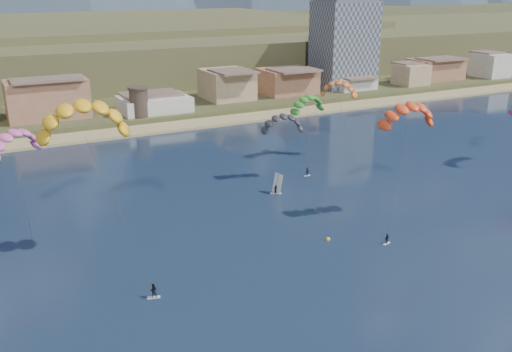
{
  "coord_description": "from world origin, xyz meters",
  "views": [
    {
      "loc": [
        -38.2,
        -42.09,
        38.67
      ],
      "look_at": [
        0.0,
        32.0,
        10.0
      ],
      "focal_mm": 39.88,
      "sensor_mm": 36.0,
      "label": 1
    }
  ],
  "objects_px": {
    "watchtower": "(139,102)",
    "kitesurfer_yellow": "(83,114)",
    "buoy": "(328,239)",
    "kitesurfer_orange": "(408,111)",
    "kitesurfer_green": "(308,102)",
    "windsurfer": "(276,187)",
    "apartment_tower": "(344,42)"
  },
  "relations": [
    {
      "from": "watchtower",
      "to": "buoy",
      "type": "xyz_separation_m",
      "value": [
        4.2,
        -88.95,
        -6.25
      ]
    },
    {
      "from": "kitesurfer_yellow",
      "to": "kitesurfer_orange",
      "type": "distance_m",
      "value": 51.0
    },
    {
      "from": "kitesurfer_yellow",
      "to": "kitesurfer_green",
      "type": "relative_size",
      "value": 1.48
    },
    {
      "from": "windsurfer",
      "to": "kitesurfer_green",
      "type": "bearing_deg",
      "value": 44.94
    },
    {
      "from": "kitesurfer_green",
      "to": "buoy",
      "type": "distance_m",
      "value": 46.67
    },
    {
      "from": "watchtower",
      "to": "kitesurfer_orange",
      "type": "height_order",
      "value": "kitesurfer_orange"
    },
    {
      "from": "kitesurfer_yellow",
      "to": "windsurfer",
      "type": "xyz_separation_m",
      "value": [
        36.6,
        11.21,
        -20.4
      ]
    },
    {
      "from": "watchtower",
      "to": "windsurfer",
      "type": "relative_size",
      "value": 2.22
    },
    {
      "from": "windsurfer",
      "to": "buoy",
      "type": "height_order",
      "value": "windsurfer"
    },
    {
      "from": "watchtower",
      "to": "kitesurfer_orange",
      "type": "bearing_deg",
      "value": -76.48
    },
    {
      "from": "watchtower",
      "to": "kitesurfer_yellow",
      "type": "height_order",
      "value": "kitesurfer_yellow"
    },
    {
      "from": "kitesurfer_yellow",
      "to": "kitesurfer_orange",
      "type": "bearing_deg",
      "value": -9.11
    },
    {
      "from": "kitesurfer_yellow",
      "to": "kitesurfer_green",
      "type": "distance_m",
      "value": 62.42
    },
    {
      "from": "kitesurfer_yellow",
      "to": "kitesurfer_green",
      "type": "height_order",
      "value": "kitesurfer_yellow"
    },
    {
      "from": "watchtower",
      "to": "kitesurfer_orange",
      "type": "distance_m",
      "value": 89.67
    },
    {
      "from": "buoy",
      "to": "kitesurfer_orange",
      "type": "bearing_deg",
      "value": 8.86
    },
    {
      "from": "kitesurfer_yellow",
      "to": "buoy",
      "type": "xyz_separation_m",
      "value": [
        33.71,
        -10.64,
        -21.51
      ]
    },
    {
      "from": "apartment_tower",
      "to": "kitesurfer_yellow",
      "type": "xyz_separation_m",
      "value": [
        -109.51,
        -92.31,
        3.81
      ]
    },
    {
      "from": "kitesurfer_green",
      "to": "windsurfer",
      "type": "distance_m",
      "value": 27.92
    },
    {
      "from": "watchtower",
      "to": "buoy",
      "type": "bearing_deg",
      "value": -87.29
    },
    {
      "from": "kitesurfer_yellow",
      "to": "kitesurfer_orange",
      "type": "relative_size",
      "value": 1.19
    },
    {
      "from": "kitesurfer_yellow",
      "to": "buoy",
      "type": "bearing_deg",
      "value": -17.52
    },
    {
      "from": "watchtower",
      "to": "kitesurfer_yellow",
      "type": "distance_m",
      "value": 85.07
    },
    {
      "from": "kitesurfer_orange",
      "to": "watchtower",
      "type": "bearing_deg",
      "value": 103.52
    },
    {
      "from": "kitesurfer_orange",
      "to": "windsurfer",
      "type": "bearing_deg",
      "value": 125.34
    },
    {
      "from": "watchtower",
      "to": "kitesurfer_orange",
      "type": "relative_size",
      "value": 0.38
    },
    {
      "from": "kitesurfer_green",
      "to": "apartment_tower",
      "type": "bearing_deg",
      "value": 48.98
    },
    {
      "from": "apartment_tower",
      "to": "kitesurfer_yellow",
      "type": "relative_size",
      "value": 1.2
    },
    {
      "from": "kitesurfer_orange",
      "to": "windsurfer",
      "type": "distance_m",
      "value": 29.3
    },
    {
      "from": "apartment_tower",
      "to": "watchtower",
      "type": "distance_m",
      "value": 82.02
    },
    {
      "from": "kitesurfer_yellow",
      "to": "kitesurfer_orange",
      "type": "height_order",
      "value": "kitesurfer_yellow"
    },
    {
      "from": "buoy",
      "to": "kitesurfer_yellow",
      "type": "bearing_deg",
      "value": 162.48
    }
  ]
}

